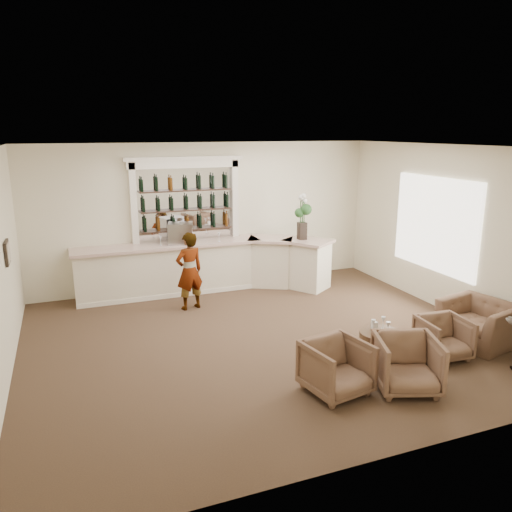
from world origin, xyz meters
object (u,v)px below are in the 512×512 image
Objects in this scene: espresso_machine at (180,233)px; armchair_center at (407,364)px; armchair_left at (337,368)px; armchair_right at (444,338)px; flower_vase at (302,214)px; sommelier at (189,271)px; cocktail_table at (379,347)px; bar_counter at (207,267)px; armchair_far at (479,323)px.

armchair_center is at bearing -54.04° from espresso_machine.
espresso_machine reaches higher than armchair_center.
armchair_left is at bearing -176.48° from armchair_center.
flower_vase is at bearing 101.67° from armchair_right.
armchair_right is 1.42× the size of espresso_machine.
espresso_machine reaches higher than armchair_left.
sommelier reaches higher than armchair_center.
cocktail_table is at bearing -97.95° from flower_vase.
espresso_machine is at bearing 173.87° from bar_counter.
armchair_left is (0.44, -5.03, -0.20)m from bar_counter.
armchair_far is (2.16, 0.87, -0.02)m from armchair_center.
bar_counter is at bearing -153.77° from armchair_far.
sommelier is 2.94m from flower_vase.
armchair_left is 2.20m from armchair_right.
armchair_left is at bearing -165.67° from armchair_right.
sommelier is at bearing -122.97° from bar_counter.
cocktail_table is at bearing 99.20° from armchair_center.
flower_vase reaches higher than armchair_right.
cocktail_table is 2.00m from armchair_far.
armchair_right is at bearing 47.45° from armchair_center.
espresso_machine is at bearing 168.05° from flower_vase.
armchair_center is at bearing -100.37° from cocktail_table.
bar_counter is at bearing 109.44° from cocktail_table.
flower_vase reaches higher than cocktail_table.
armchair_right is 0.65× the size of armchair_far.
sommelier is (-0.64, -0.99, 0.23)m from bar_counter.
armchair_center is 1.36m from armchair_right.
flower_vase is at bearing -13.48° from bar_counter.
armchair_center is 1.64× the size of espresso_machine.
bar_counter reaches higher than armchair_far.
flower_vase reaches higher than armchair_far.
bar_counter is 5.49m from armchair_center.
sommelier is 1.42× the size of armchair_far.
espresso_machine is at bearing 90.95° from armchair_left.
sommelier is at bearing 122.66° from cocktail_table.
sommelier is at bearing -78.34° from espresso_machine.
armchair_center is 1.16× the size of armchair_right.
cocktail_table is at bearing -48.80° from espresso_machine.
armchair_center reaches higher than cocktail_table.
armchair_far is at bearing -51.23° from bar_counter.
espresso_machine is (0.08, 1.05, 0.57)m from sommelier.
sommelier reaches higher than armchair_left.
armchair_right is 0.99m from armchair_far.
armchair_center is (-0.16, -0.88, 0.14)m from cocktail_table.
bar_counter is 3.58× the size of sommelier.
armchair_far is at bearing -69.72° from flower_vase.
armchair_right is at bearing -60.85° from bar_counter.
armchair_far reaches higher than armchair_right.
bar_counter reaches higher than armchair_left.
armchair_far is (3.56, -4.44, -0.21)m from bar_counter.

